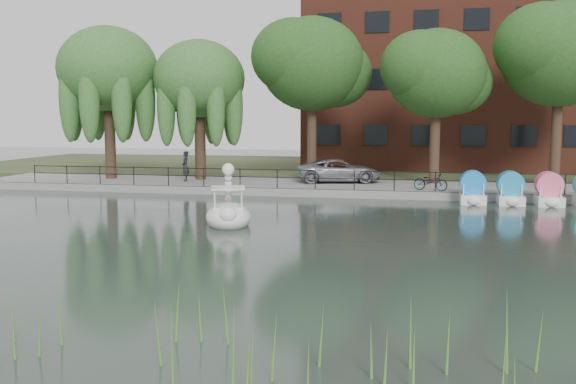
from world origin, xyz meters
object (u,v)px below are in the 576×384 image
(bicycle, at_px, (431,181))
(swan_boat, at_px, (228,212))
(pedestrian, at_px, (185,164))
(minivan, at_px, (339,169))

(bicycle, distance_m, swan_boat, 12.32)
(bicycle, xyz_separation_m, pedestrian, (-13.71, 1.95, 0.49))
(pedestrian, bearing_deg, swan_boat, 5.96)
(pedestrian, height_order, swan_boat, pedestrian)
(minivan, bearing_deg, pedestrian, 84.05)
(bicycle, relative_size, pedestrian, 0.87)
(pedestrian, bearing_deg, bicycle, 60.08)
(pedestrian, relative_size, swan_boat, 0.65)
(minivan, bearing_deg, bicycle, -135.84)
(swan_boat, bearing_deg, minivan, 61.97)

